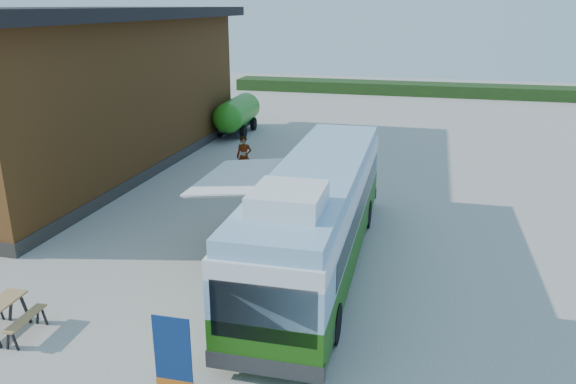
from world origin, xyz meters
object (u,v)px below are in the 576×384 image
(banner, at_px, (174,365))
(person_b, at_px, (252,216))
(bus, at_px, (317,212))
(person_a, at_px, (244,157))
(picnic_table, at_px, (2,310))
(slurry_tanker, at_px, (237,113))

(banner, bearing_deg, person_b, 95.67)
(person_b, bearing_deg, bus, 100.92)
(banner, relative_size, person_a, 0.97)
(bus, distance_m, banner, 6.90)
(banner, bearing_deg, picnic_table, 166.65)
(bus, relative_size, slurry_tanker, 1.99)
(bus, relative_size, person_b, 6.60)
(picnic_table, relative_size, person_a, 0.82)
(banner, xyz_separation_m, slurry_tanker, (-6.96, 23.75, 0.52))
(person_a, bearing_deg, banner, -88.53)
(picnic_table, relative_size, slurry_tanker, 0.26)
(picnic_table, distance_m, person_a, 14.03)
(bus, xyz_separation_m, person_b, (-2.48, 1.33, -0.85))
(person_a, xyz_separation_m, person_b, (2.68, -7.08, -0.05))
(bus, distance_m, slurry_tanker, 19.12)
(person_b, bearing_deg, person_a, -120.06)
(bus, distance_m, person_b, 2.94)
(person_a, bearing_deg, person_b, -81.24)
(picnic_table, bearing_deg, person_a, 81.12)
(picnic_table, distance_m, person_b, 8.01)
(banner, distance_m, slurry_tanker, 24.76)
(bus, bearing_deg, banner, -104.10)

